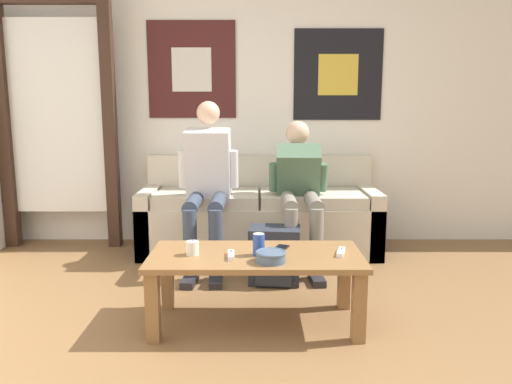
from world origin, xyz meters
The scene contains 13 objects.
wall_back centered at (0.00, 2.48, 1.28)m, with size 10.00×0.07×2.55m.
door_frame centered at (-1.74, 2.26, 1.20)m, with size 1.00×0.10×2.15m.
couch centered at (-0.01, 2.12, 0.29)m, with size 1.97×0.71×0.80m.
coffee_table centered at (-0.04, 0.65, 0.34)m, with size 1.19×0.55×0.41m.
person_seated_adult centered at (-0.41, 1.73, 0.68)m, with size 0.47×0.84×1.26m.
person_seated_teen centered at (0.30, 1.76, 0.62)m, with size 0.47×0.95×1.11m.
backpack centered at (0.09, 1.33, 0.19)m, with size 0.37×0.30×0.39m.
ceramic_bowl centered at (0.04, 0.51, 0.45)m, with size 0.17×0.17×0.06m.
pillar_candle centered at (-0.39, 0.63, 0.45)m, with size 0.07×0.07×0.09m.
drink_can_blue centered at (-0.03, 0.63, 0.47)m, with size 0.07×0.07×0.12m.
game_controller_near_left centered at (0.43, 0.65, 0.42)m, with size 0.07×0.15×0.03m.
game_controller_near_right centered at (-0.18, 0.59, 0.42)m, with size 0.04×0.15×0.03m.
cell_phone centered at (0.10, 0.74, 0.42)m, with size 0.11×0.15×0.01m.
Camera 1 is at (-0.04, -2.03, 1.23)m, focal length 35.00 mm.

